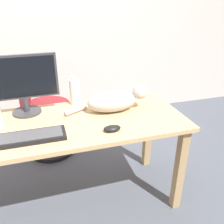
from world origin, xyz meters
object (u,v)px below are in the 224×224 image
Objects in this scene: office_chair at (43,116)px; water_bottle at (75,92)px; monitor at (22,83)px; computer_mouse at (112,128)px; cat at (115,100)px; keyboard at (27,137)px.

water_bottle is at bearing -62.12° from office_chair.
computer_mouse is (0.51, -0.42, -0.21)m from monitor.
monitor is at bearing 140.17° from computer_mouse.
cat is at bearing -13.24° from monitor.
cat is 0.33m from water_bottle.
office_chair is 8.45× the size of computer_mouse.
office_chair is at bearing 80.70° from monitor.
cat reaches higher than keyboard.
monitor is 0.43m from keyboard.
water_bottle reaches higher than office_chair.
office_chair is 1.93× the size of monitor.
office_chair is 0.99m from keyboard.
computer_mouse is 0.50× the size of water_bottle.
office_chair is at bearing 126.77° from cat.
monitor is 0.78× the size of cat.
keyboard is (-0.08, -0.93, 0.32)m from office_chair.
cat is at bearing 69.21° from computer_mouse.
office_chair is 1.11m from computer_mouse.
monitor is (-0.09, -0.56, 0.53)m from office_chair.
cat is at bearing 20.88° from keyboard.
cat is at bearing -37.51° from water_bottle.
monitor is at bearing -171.56° from water_bottle.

